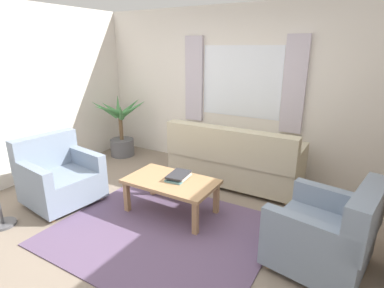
{
  "coord_description": "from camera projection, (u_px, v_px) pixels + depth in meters",
  "views": [
    {
      "loc": [
        1.77,
        -2.36,
        1.98
      ],
      "look_at": [
        -0.02,
        0.7,
        0.84
      ],
      "focal_mm": 28.31,
      "sensor_mm": 36.0,
      "label": 1
    }
  ],
  "objects": [
    {
      "name": "coffee_table",
      "position": [
        171.0,
        184.0,
        3.68
      ],
      "size": [
        1.1,
        0.64,
        0.44
      ],
      "color": "#A87F56",
      "rests_on": "ground_plane"
    },
    {
      "name": "wall_back",
      "position": [
        242.0,
        91.0,
        4.86
      ],
      "size": [
        5.32,
        0.12,
        2.6
      ],
      "primitive_type": "cube",
      "color": "silver",
      "rests_on": "ground_plane"
    },
    {
      "name": "book_stack_on_table",
      "position": [
        179.0,
        176.0,
        3.7
      ],
      "size": [
        0.25,
        0.35,
        0.06
      ],
      "color": "#5B8E93",
      "rests_on": "coffee_table"
    },
    {
      "name": "area_rug",
      "position": [
        162.0,
        231.0,
        3.4
      ],
      "size": [
        2.3,
        1.93,
        0.01
      ],
      "primitive_type": "cube",
      "color": "#604C6B",
      "rests_on": "ground_plane"
    },
    {
      "name": "armchair_left",
      "position": [
        59.0,
        177.0,
        3.96
      ],
      "size": [
        0.92,
        0.94,
        0.88
      ],
      "rotation": [
        0.0,
        0.0,
        1.44
      ],
      "color": "gray",
      "rests_on": "ground_plane"
    },
    {
      "name": "ground_plane",
      "position": [
        162.0,
        231.0,
        3.4
      ],
      "size": [
        6.24,
        6.24,
        0.0
      ],
      "primitive_type": "plane",
      "color": "gray"
    },
    {
      "name": "potted_plant",
      "position": [
        121.0,
        132.0,
        5.65
      ],
      "size": [
        1.0,
        1.1,
        1.13
      ],
      "color": "#56565B",
      "rests_on": "ground_plane"
    },
    {
      "name": "couch",
      "position": [
        234.0,
        161.0,
        4.47
      ],
      "size": [
        1.9,
        0.82,
        0.92
      ],
      "rotation": [
        0.0,
        0.0,
        3.14
      ],
      "color": "#BCB293",
      "rests_on": "ground_plane"
    },
    {
      "name": "window_with_curtains",
      "position": [
        240.0,
        82.0,
        4.74
      ],
      "size": [
        1.98,
        0.07,
        1.4
      ],
      "color": "white"
    },
    {
      "name": "armchair_right",
      "position": [
        327.0,
        234.0,
        2.75
      ],
      "size": [
        0.95,
        0.97,
        0.88
      ],
      "rotation": [
        0.0,
        0.0,
        -1.74
      ],
      "color": "gray",
      "rests_on": "ground_plane"
    },
    {
      "name": "wall_left",
      "position": [
        6.0,
        97.0,
        4.28
      ],
      "size": [
        0.12,
        4.4,
        2.6
      ],
      "primitive_type": "cube",
      "color": "silver",
      "rests_on": "ground_plane"
    }
  ]
}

